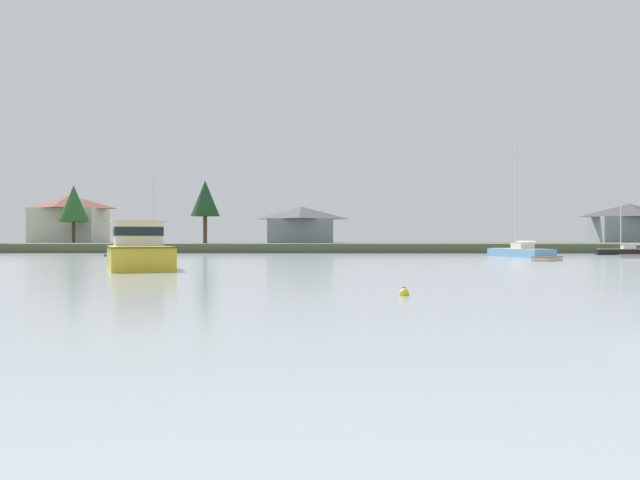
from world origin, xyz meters
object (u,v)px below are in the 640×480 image
(cruiser_yellow, at_px, (138,258))
(mooring_buoy_red, at_px, (153,261))
(dinghy_cream, at_px, (547,259))
(dinghy_teal, at_px, (118,255))
(sailboat_skyblue, at_px, (520,254))
(dinghy_grey, at_px, (636,257))
(sailboat_maroon, at_px, (155,252))
(mooring_buoy_yellow, at_px, (404,294))
(sailboat_black, at_px, (626,253))

(cruiser_yellow, xyz_separation_m, mooring_buoy_red, (-2.14, 11.68, -0.58))
(dinghy_cream, xyz_separation_m, dinghy_teal, (-39.98, 14.10, -0.02))
(sailboat_skyblue, distance_m, mooring_buoy_red, 37.00)
(mooring_buoy_red, bearing_deg, cruiser_yellow, -79.61)
(dinghy_grey, xyz_separation_m, cruiser_yellow, (-39.29, -20.88, 0.49))
(sailboat_maroon, bearing_deg, dinghy_grey, -19.83)
(dinghy_grey, relative_size, mooring_buoy_yellow, 8.38)
(dinghy_grey, xyz_separation_m, sailboat_skyblue, (-8.46, 7.59, 0.12))
(sailboat_black, height_order, mooring_buoy_red, sailboat_black)
(cruiser_yellow, bearing_deg, sailboat_black, 39.92)
(sailboat_skyblue, bearing_deg, sailboat_black, 32.99)
(sailboat_black, xyz_separation_m, mooring_buoy_yellow, (-30.48, -58.19, -0.14))
(sailboat_skyblue, height_order, mooring_buoy_red, sailboat_skyblue)
(dinghy_teal, bearing_deg, mooring_buoy_yellow, -63.15)
(sailboat_maroon, bearing_deg, mooring_buoy_yellow, -68.09)
(sailboat_maroon, relative_size, sailboat_black, 1.00)
(cruiser_yellow, xyz_separation_m, sailboat_skyblue, (30.83, 28.48, -0.37))
(mooring_buoy_yellow, bearing_deg, dinghy_grey, 59.17)
(sailboat_black, distance_m, dinghy_grey, 17.84)
(sailboat_black, distance_m, mooring_buoy_yellow, 65.68)
(cruiser_yellow, bearing_deg, sailboat_maroon, 103.22)
(mooring_buoy_red, bearing_deg, dinghy_teal, 115.51)
(mooring_buoy_yellow, bearing_deg, cruiser_yellow, 125.59)
(sailboat_black, bearing_deg, mooring_buoy_red, -151.12)
(sailboat_black, distance_m, mooring_buoy_red, 53.96)
(dinghy_grey, bearing_deg, sailboat_skyblue, 138.07)
(sailboat_maroon, bearing_deg, dinghy_teal, -98.66)
(sailboat_skyblue, height_order, mooring_buoy_yellow, sailboat_skyblue)
(dinghy_teal, relative_size, dinghy_grey, 0.88)
(mooring_buoy_yellow, bearing_deg, sailboat_black, 62.35)
(dinghy_teal, xyz_separation_m, mooring_buoy_yellow, (25.04, -49.45, -0.05))
(dinghy_grey, relative_size, sailboat_skyblue, 0.27)
(mooring_buoy_yellow, bearing_deg, dinghy_teal, 116.85)
(cruiser_yellow, relative_size, sailboat_skyblue, 0.94)
(dinghy_teal, distance_m, cruiser_yellow, 30.82)
(cruiser_yellow, bearing_deg, dinghy_grey, 27.99)
(cruiser_yellow, height_order, sailboat_skyblue, sailboat_skyblue)
(sailboat_maroon, bearing_deg, dinghy_cream, -31.23)
(sailboat_skyblue, bearing_deg, dinghy_teal, 179.26)
(dinghy_cream, relative_size, dinghy_grey, 1.02)
(sailboat_maroon, relative_size, dinghy_teal, 3.46)
(sailboat_maroon, relative_size, mooring_buoy_yellow, 25.55)
(cruiser_yellow, height_order, mooring_buoy_red, cruiser_yellow)
(dinghy_teal, bearing_deg, dinghy_grey, -9.29)
(dinghy_teal, xyz_separation_m, mooring_buoy_red, (8.27, -17.32, -0.05))
(mooring_buoy_yellow, bearing_deg, sailboat_maroon, 111.91)
(dinghy_grey, relative_size, mooring_buoy_red, 8.30)
(dinghy_grey, bearing_deg, cruiser_yellow, -152.01)
(dinghy_grey, xyz_separation_m, mooring_buoy_red, (-41.43, -9.20, -0.08))
(dinghy_grey, height_order, mooring_buoy_yellow, dinghy_grey)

